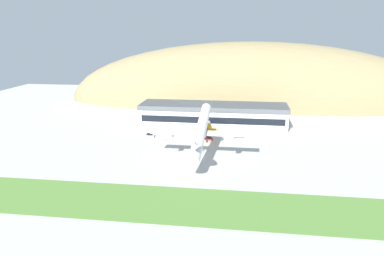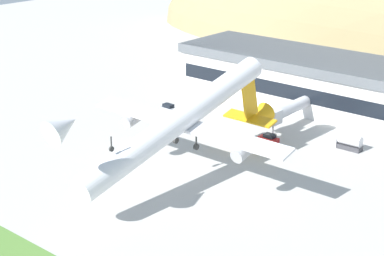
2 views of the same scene
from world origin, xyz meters
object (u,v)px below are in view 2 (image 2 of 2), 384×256
(cargo_airplane, at_px, (182,122))
(traffic_cone_0, at_px, (185,125))
(jetway_0, at_px, (285,110))
(service_car_0, at_px, (269,138))
(terminal_building, at_px, (335,81))
(fuel_truck, at_px, (345,141))
(service_car_2, at_px, (169,108))
(service_car_1, at_px, (250,119))

(cargo_airplane, height_order, traffic_cone_0, cargo_airplane)
(jetway_0, relative_size, service_car_0, 3.55)
(terminal_building, height_order, fuel_truck, terminal_building)
(traffic_cone_0, bearing_deg, service_car_0, 11.56)
(terminal_building, height_order, service_car_2, terminal_building)
(cargo_airplane, bearing_deg, service_car_0, 88.91)
(cargo_airplane, distance_m, traffic_cone_0, 31.02)
(cargo_airplane, xyz_separation_m, service_car_2, (-27.87, 27.45, -10.49))
(service_car_0, xyz_separation_m, traffic_cone_0, (-19.07, -3.90, -0.39))
(cargo_airplane, height_order, fuel_truck, cargo_airplane)
(service_car_2, height_order, traffic_cone_0, service_car_2)
(service_car_0, xyz_separation_m, service_car_1, (-9.95, 7.51, -0.06))
(jetway_0, bearing_deg, service_car_0, -78.20)
(jetway_0, height_order, service_car_2, jetway_0)
(service_car_1, bearing_deg, terminal_building, 62.99)
(jetway_0, height_order, service_car_1, jetway_0)
(jetway_0, xyz_separation_m, service_car_1, (-8.11, -1.28, -3.37))
(cargo_airplane, relative_size, fuel_truck, 7.47)
(cargo_airplane, height_order, service_car_2, cargo_airplane)
(terminal_building, xyz_separation_m, jetway_0, (-1.77, -18.12, -2.72))
(traffic_cone_0, bearing_deg, jetway_0, 36.36)
(cargo_airplane, xyz_separation_m, service_car_1, (-9.45, 33.72, -10.57))
(terminal_building, bearing_deg, service_car_0, -89.87)
(fuel_truck, bearing_deg, service_car_2, -172.69)
(terminal_building, relative_size, jetway_0, 5.25)
(service_car_0, xyz_separation_m, fuel_truck, (13.40, 6.59, 0.78))
(cargo_airplane, distance_m, service_car_0, 28.25)
(jetway_0, relative_size, traffic_cone_0, 25.44)
(service_car_2, bearing_deg, service_car_1, 18.82)
(service_car_1, bearing_deg, jetway_0, 8.95)
(service_car_1, bearing_deg, traffic_cone_0, -128.64)
(service_car_2, xyz_separation_m, traffic_cone_0, (9.30, -5.13, -0.42))
(terminal_building, distance_m, service_car_0, 27.58)
(service_car_2, xyz_separation_m, fuel_truck, (41.76, 5.35, 0.75))
(service_car_1, bearing_deg, service_car_0, -37.04)
(service_car_2, bearing_deg, traffic_cone_0, -28.90)
(cargo_airplane, distance_m, service_car_1, 36.59)
(service_car_0, relative_size, fuel_truck, 0.58)
(jetway_0, bearing_deg, terminal_building, 84.41)
(service_car_1, relative_size, service_car_2, 0.91)
(terminal_building, distance_m, cargo_airplane, 53.31)
(terminal_building, height_order, service_car_0, terminal_building)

